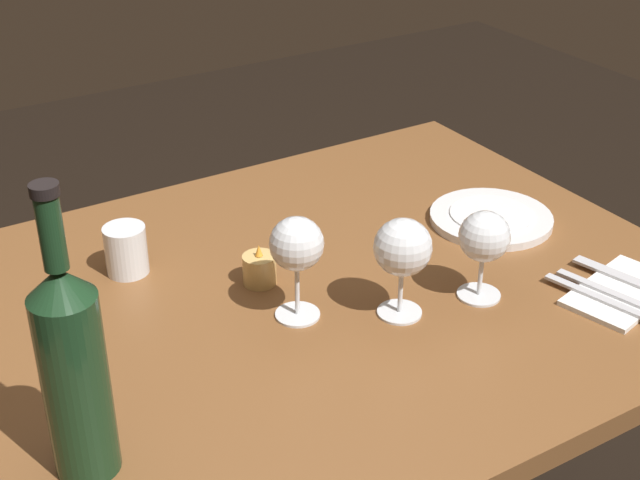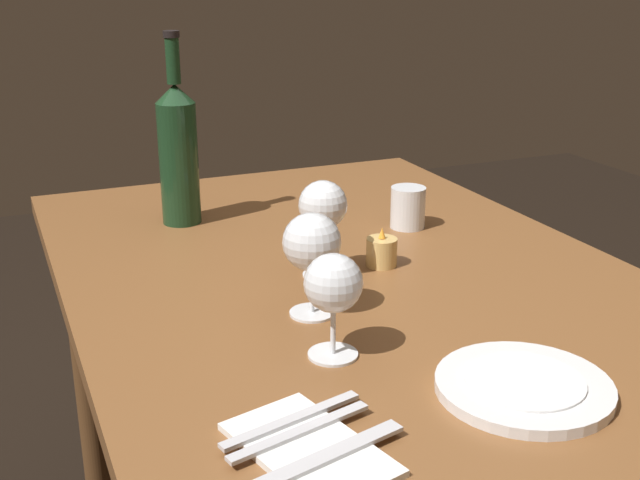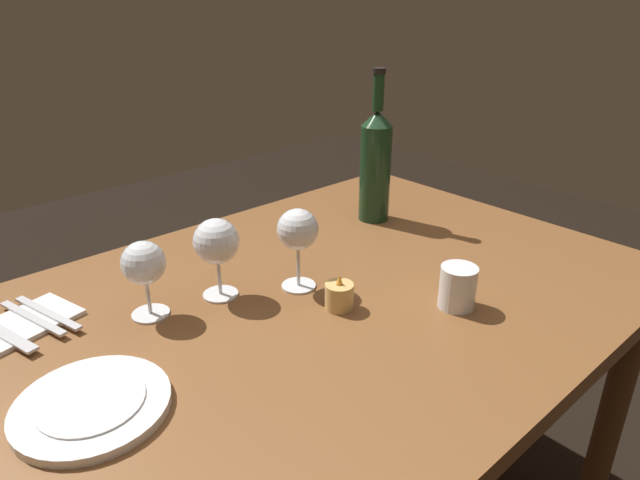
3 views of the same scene
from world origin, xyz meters
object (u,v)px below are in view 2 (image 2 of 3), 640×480
(fork_inner, at_px, (300,431))
(dinner_plate, at_px, (524,386))
(wine_glass_left, at_px, (312,244))
(water_tumbler, at_px, (408,209))
(fork_outer, at_px, (292,420))
(table_knife, at_px, (320,459))
(wine_glass_right, at_px, (323,208))
(wine_glass_centre, at_px, (333,286))
(folded_napkin, at_px, (309,449))
(votive_candle, at_px, (382,253))
(wine_bottle, at_px, (178,151))

(fork_inner, bearing_deg, dinner_plate, 87.94)
(wine_glass_left, distance_m, water_tumbler, 0.44)
(fork_outer, height_order, table_knife, same)
(wine_glass_right, distance_m, wine_glass_centre, 0.28)
(water_tumbler, bearing_deg, wine_glass_left, -47.29)
(dinner_plate, distance_m, folded_napkin, 0.28)
(wine_glass_right, bearing_deg, table_knife, -23.49)
(fork_inner, relative_size, table_knife, 0.85)
(table_knife, bearing_deg, votive_candle, 146.72)
(water_tumbler, bearing_deg, wine_glass_right, -56.26)
(folded_napkin, bearing_deg, wine_glass_left, 157.01)
(water_tumbler, distance_m, folded_napkin, 0.76)
(water_tumbler, bearing_deg, wine_bottle, -117.07)
(wine_glass_left, distance_m, folded_napkin, 0.36)
(wine_glass_centre, relative_size, votive_candle, 2.10)
(wine_glass_right, bearing_deg, votive_candle, 92.03)
(fork_inner, bearing_deg, wine_glass_right, 153.85)
(dinner_plate, bearing_deg, fork_outer, -97.09)
(folded_napkin, bearing_deg, votive_candle, 145.01)
(wine_glass_left, distance_m, wine_bottle, 0.50)
(wine_glass_centre, xyz_separation_m, dinner_plate, (0.17, 0.17, -0.09))
(water_tumbler, height_order, fork_inner, water_tumbler)
(wine_bottle, distance_m, votive_candle, 0.45)
(votive_candle, distance_m, folded_napkin, 0.55)
(wine_glass_left, height_order, votive_candle, wine_glass_left)
(wine_bottle, xyz_separation_m, fork_inner, (0.79, -0.07, -0.13))
(folded_napkin, xyz_separation_m, table_knife, (0.03, 0.00, 0.01))
(wine_glass_right, relative_size, fork_inner, 0.90)
(wine_glass_left, height_order, wine_bottle, wine_bottle)
(wine_glass_left, bearing_deg, wine_bottle, -171.97)
(wine_glass_left, relative_size, wine_glass_right, 0.96)
(wine_bottle, height_order, folded_napkin, wine_bottle)
(wine_glass_left, height_order, folded_napkin, wine_glass_left)
(wine_glass_left, bearing_deg, votive_candle, 126.47)
(wine_glass_right, xyz_separation_m, wine_glass_centre, (0.26, -0.10, -0.02))
(folded_napkin, bearing_deg, wine_glass_right, 155.13)
(wine_bottle, bearing_deg, wine_glass_centre, 4.17)
(wine_glass_left, bearing_deg, dinner_plate, 26.11)
(fork_inner, bearing_deg, water_tumbler, 142.29)
(dinner_plate, height_order, table_knife, dinner_plate)
(wine_bottle, height_order, votive_candle, wine_bottle)
(votive_candle, distance_m, fork_outer, 0.51)
(fork_outer, bearing_deg, table_knife, 0.00)
(wine_glass_centre, height_order, fork_inner, wine_glass_centre)
(dinner_plate, xyz_separation_m, folded_napkin, (0.01, -0.28, -0.00))
(fork_outer, distance_m, table_knife, 0.08)
(wine_glass_right, distance_m, folded_napkin, 0.51)
(wine_glass_left, relative_size, fork_outer, 0.86)
(fork_outer, bearing_deg, wine_bottle, 175.12)
(wine_glass_left, distance_m, votive_candle, 0.24)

